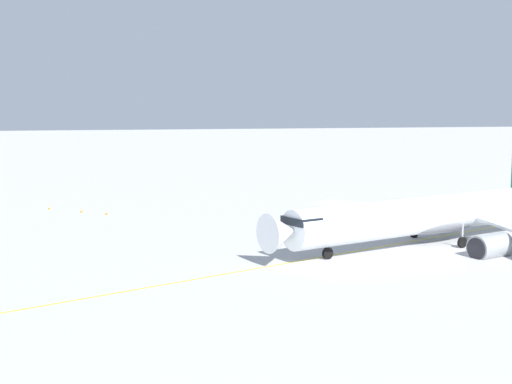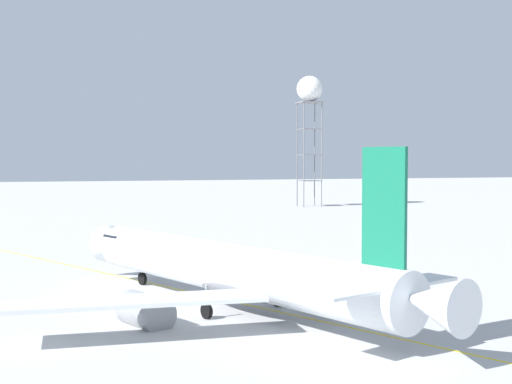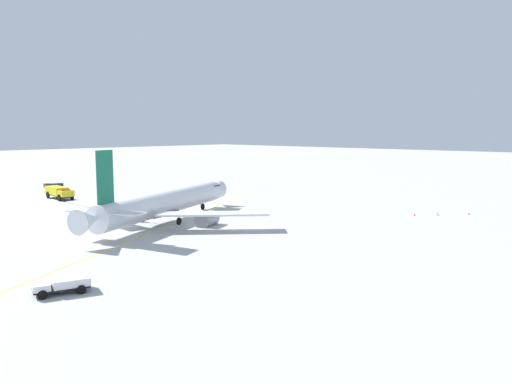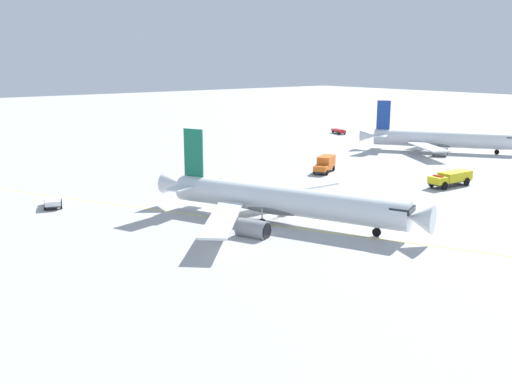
{
  "view_description": "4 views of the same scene",
  "coord_description": "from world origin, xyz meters",
  "px_view_note": "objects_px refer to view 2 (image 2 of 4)",
  "views": [
    {
      "loc": [
        64.26,
        -29.47,
        14.71
      ],
      "look_at": [
        -9.59,
        -14.36,
        5.33
      ],
      "focal_mm": 52.64,
      "sensor_mm": 36.0,
      "label": 1
    },
    {
      "loc": [
        7.65,
        53.17,
        11.18
      ],
      "look_at": [
        -20.93,
        -40.3,
        6.52
      ],
      "focal_mm": 49.93,
      "sensor_mm": 36.0,
      "label": 2
    },
    {
      "loc": [
        -69.5,
        50.45,
        14.4
      ],
      "look_at": [
        -9.59,
        -14.36,
        3.5
      ],
      "focal_mm": 35.33,
      "sensor_mm": 36.0,
      "label": 3
    },
    {
      "loc": [
        -55.11,
        -53.3,
        21.47
      ],
      "look_at": [
        -8.95,
        4.75,
        4.29
      ],
      "focal_mm": 40.09,
      "sensor_mm": 36.0,
      "label": 4
    }
  ],
  "objects_px": {
    "radar_tower": "(310,94)",
    "safety_cone_mid": "(374,240)",
    "safety_cone_far": "(383,236)",
    "airliner_main": "(234,272)",
    "safety_cone_near": "(366,243)"
  },
  "relations": [
    {
      "from": "radar_tower",
      "to": "safety_cone_mid",
      "type": "xyz_separation_m",
      "value": [
        17.39,
        68.34,
        -25.74
      ]
    },
    {
      "from": "safety_cone_far",
      "to": "safety_cone_near",
      "type": "bearing_deg",
      "value": 50.13
    },
    {
      "from": "radar_tower",
      "to": "airliner_main",
      "type": "bearing_deg",
      "value": 65.93
    },
    {
      "from": "safety_cone_mid",
      "to": "airliner_main",
      "type": "bearing_deg",
      "value": 50.74
    },
    {
      "from": "airliner_main",
      "to": "safety_cone_mid",
      "type": "xyz_separation_m",
      "value": [
        -28.96,
        -35.43,
        -2.55
      ]
    },
    {
      "from": "safety_cone_near",
      "to": "radar_tower",
      "type": "bearing_deg",
      "value": -105.66
    },
    {
      "from": "safety_cone_mid",
      "to": "safety_cone_near",
      "type": "bearing_deg",
      "value": 50.13
    },
    {
      "from": "airliner_main",
      "to": "safety_cone_mid",
      "type": "relative_size",
      "value": 69.56
    },
    {
      "from": "safety_cone_near",
      "to": "safety_cone_mid",
      "type": "bearing_deg",
      "value": -129.87
    },
    {
      "from": "airliner_main",
      "to": "safety_cone_far",
      "type": "relative_size",
      "value": 69.56
    },
    {
      "from": "safety_cone_near",
      "to": "safety_cone_far",
      "type": "height_order",
      "value": "same"
    },
    {
      "from": "safety_cone_mid",
      "to": "safety_cone_far",
      "type": "distance_m",
      "value": 5.62
    },
    {
      "from": "safety_cone_far",
      "to": "airliner_main",
      "type": "bearing_deg",
      "value": 50.67
    },
    {
      "from": "radar_tower",
      "to": "safety_cone_near",
      "type": "height_order",
      "value": "radar_tower"
    },
    {
      "from": "safety_cone_near",
      "to": "airliner_main",
      "type": "bearing_deg",
      "value": 50.8
    }
  ]
}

